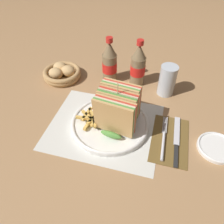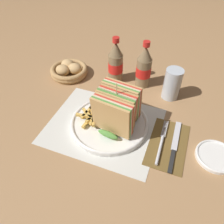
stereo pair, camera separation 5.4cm
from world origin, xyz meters
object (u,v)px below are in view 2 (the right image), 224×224
object	(u,v)px
club_sandwich	(117,109)
knife	(174,146)
fork	(161,145)
coke_bottle_far	(144,68)
bread_basket	(69,70)
side_saucer	(216,156)
coke_bottle_near	(116,63)
plate_main	(110,122)
glass_near	(172,86)

from	to	relation	value
club_sandwich	knife	bearing A→B (deg)	-4.93
fork	coke_bottle_far	bearing A→B (deg)	114.19
fork	bread_basket	bearing A→B (deg)	150.28
side_saucer	club_sandwich	bearing A→B (deg)	177.80
fork	coke_bottle_near	size ratio (longest dim) A/B	0.95
coke_bottle_near	coke_bottle_far	xyz separation A→B (m)	(0.11, 0.01, 0.00)
coke_bottle_near	club_sandwich	bearing A→B (deg)	-69.03
coke_bottle_near	coke_bottle_far	size ratio (longest dim) A/B	1.00
coke_bottle_near	plate_main	bearing A→B (deg)	-73.83
club_sandwich	fork	distance (m)	0.18
side_saucer	fork	bearing A→B (deg)	-172.96
bread_basket	coke_bottle_near	bearing A→B (deg)	10.25
side_saucer	plate_main	bearing A→B (deg)	177.76
knife	bread_basket	size ratio (longest dim) A/B	1.29
knife	glass_near	distance (m)	0.25
fork	bread_basket	world-z (taller)	bread_basket
coke_bottle_near	glass_near	xyz separation A→B (m)	(0.24, -0.03, -0.03)
coke_bottle_far	glass_near	world-z (taller)	coke_bottle_far
club_sandwich	side_saucer	bearing A→B (deg)	-2.20
coke_bottle_far	bread_basket	xyz separation A→B (m)	(-0.32, -0.05, -0.06)
side_saucer	bread_basket	bearing A→B (deg)	159.98
coke_bottle_near	side_saucer	world-z (taller)	coke_bottle_near
club_sandwich	bread_basket	bearing A→B (deg)	144.42
fork	side_saucer	bearing A→B (deg)	5.55
knife	side_saucer	distance (m)	0.12
fork	glass_near	bearing A→B (deg)	92.73
plate_main	glass_near	distance (m)	0.28
bread_basket	knife	bearing A→B (deg)	-24.86
coke_bottle_far	side_saucer	distance (m)	0.41
plate_main	glass_near	xyz separation A→B (m)	(0.16, 0.22, 0.04)
glass_near	side_saucer	bearing A→B (deg)	-52.50
plate_main	coke_bottle_far	xyz separation A→B (m)	(0.04, 0.26, 0.07)
fork	bread_basket	distance (m)	0.52
club_sandwich	coke_bottle_near	size ratio (longest dim) A/B	0.87
glass_near	side_saucer	world-z (taller)	glass_near
club_sandwich	coke_bottle_far	world-z (taller)	coke_bottle_far
plate_main	club_sandwich	distance (m)	0.07
club_sandwich	glass_near	distance (m)	0.26
knife	bread_basket	world-z (taller)	bread_basket
club_sandwich	fork	world-z (taller)	club_sandwich
club_sandwich	side_saucer	distance (m)	0.33
coke_bottle_far	club_sandwich	bearing A→B (deg)	-94.19
plate_main	fork	distance (m)	0.19
club_sandwich	coke_bottle_near	xyz separation A→B (m)	(-0.10, 0.25, 0.00)
coke_bottle_near	knife	bearing A→B (deg)	-42.14
plate_main	knife	bearing A→B (deg)	-4.70
club_sandwich	coke_bottle_far	xyz separation A→B (m)	(0.02, 0.26, 0.00)
club_sandwich	knife	size ratio (longest dim) A/B	0.80
coke_bottle_near	side_saucer	bearing A→B (deg)	-32.18
club_sandwich	glass_near	size ratio (longest dim) A/B	1.37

